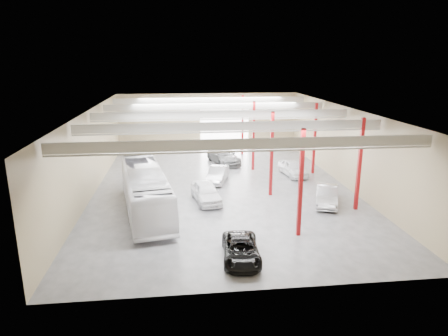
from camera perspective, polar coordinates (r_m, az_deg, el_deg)
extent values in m
cube|color=#48484D|center=(35.14, -0.17, -3.01)|extent=(22.00, 32.00, 0.01)
cube|color=silver|center=(33.60, -0.18, 8.40)|extent=(22.00, 32.00, 0.12)
cube|color=#847352|center=(49.86, -2.25, 6.60)|extent=(22.00, 0.12, 7.00)
cube|color=#847352|center=(19.10, 5.25, -8.04)|extent=(22.00, 0.12, 7.00)
cube|color=#847352|center=(34.77, -18.52, 1.97)|extent=(0.12, 32.00, 7.00)
cube|color=#847352|center=(37.05, 17.01, 2.88)|extent=(0.12, 32.00, 7.00)
cube|color=white|center=(50.06, 0.07, 5.49)|extent=(6.00, 0.20, 5.00)
cube|color=maroon|center=(25.48, 10.90, -2.21)|extent=(0.25, 0.25, 7.00)
cube|color=maroon|center=(32.92, 6.81, 1.95)|extent=(0.25, 0.25, 7.00)
cube|color=maroon|center=(40.57, 4.23, 4.55)|extent=(0.25, 0.25, 7.00)
cube|color=maroon|center=(47.36, 2.65, 6.13)|extent=(0.25, 0.25, 7.00)
cube|color=maroon|center=(31.12, 18.78, 0.45)|extent=(0.25, 0.25, 7.00)
cube|color=maroon|center=(40.14, 12.80, 4.10)|extent=(0.25, 0.25, 7.00)
cube|color=#B8B8B3|center=(21.94, 3.33, 3.45)|extent=(21.60, 0.15, 0.60)
cube|color=#B8B8B3|center=(22.02, 3.31, 2.43)|extent=(21.60, 0.10, 0.10)
cube|color=#B8B8B3|center=(27.77, 1.21, 5.99)|extent=(21.60, 0.15, 0.60)
cube|color=#B8B8B3|center=(27.83, 1.20, 5.17)|extent=(21.60, 0.10, 0.10)
cube|color=#B8B8B3|center=(33.66, -0.18, 7.64)|extent=(21.60, 0.15, 0.60)
cube|color=#B8B8B3|center=(33.71, -0.18, 6.96)|extent=(21.60, 0.10, 0.10)
cube|color=#B8B8B3|center=(39.58, -1.16, 8.79)|extent=(21.60, 0.15, 0.60)
cube|color=#B8B8B3|center=(39.63, -1.16, 8.21)|extent=(21.60, 0.10, 0.10)
cube|color=#B8B8B3|center=(45.52, -1.89, 9.64)|extent=(21.60, 0.15, 0.60)
cube|color=#B8B8B3|center=(45.56, -1.89, 9.14)|extent=(21.60, 0.10, 0.10)
imported|color=white|center=(30.04, -11.15, -3.19)|extent=(4.84, 12.24, 3.33)
imported|color=black|center=(23.09, 2.45, -11.57)|extent=(2.37, 4.57, 1.23)
imported|color=white|center=(31.91, -2.58, -3.45)|extent=(2.60, 4.89, 1.58)
imported|color=#BABABF|center=(36.99, -0.91, -0.92)|extent=(2.70, 4.54, 1.41)
imported|color=slate|center=(43.63, -0.09, 1.78)|extent=(3.76, 6.16, 1.67)
imported|color=#B6B5BA|center=(32.31, 14.46, -3.79)|extent=(3.03, 4.79, 1.49)
imported|color=white|center=(39.60, 9.84, 0.02)|extent=(2.35, 4.63, 1.51)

